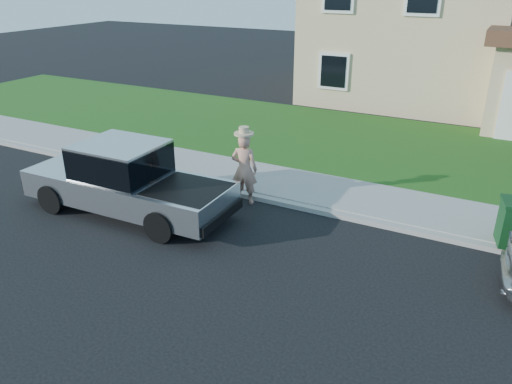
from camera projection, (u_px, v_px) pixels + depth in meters
ground at (226, 260)px, 10.09m from camera, size 80.00×80.00×0.00m
curb at (323, 212)px, 12.00m from camera, size 40.00×0.20×0.12m
sidewalk at (338, 194)px, 12.88m from camera, size 40.00×2.00×0.15m
lawn at (383, 146)px, 16.54m from camera, size 40.00×7.00×0.10m
house at (444, 27)px, 21.54m from camera, size 14.00×11.30×6.85m
pickup_truck at (127, 181)px, 11.80m from camera, size 5.29×2.04×1.73m
woman at (244, 168)px, 12.24m from camera, size 0.73×0.56×1.98m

